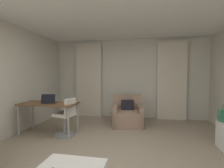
# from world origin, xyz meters

# --- Properties ---
(ground_plane) EXTENTS (12.00, 12.00, 0.00)m
(ground_plane) POSITION_xyz_m (0.00, 0.00, 0.00)
(ground_plane) COLOR gray
(wall_window) EXTENTS (5.12, 0.06, 2.60)m
(wall_window) POSITION_xyz_m (0.00, 3.03, 1.30)
(wall_window) COLOR beige
(wall_window) RESTS_ON ground
(curtain_left_panel) EXTENTS (0.90, 0.06, 2.50)m
(curtain_left_panel) POSITION_xyz_m (-1.38, 2.90, 1.25)
(curtain_left_panel) COLOR beige
(curtain_left_panel) RESTS_ON ground
(curtain_right_panel) EXTENTS (0.90, 0.06, 2.50)m
(curtain_right_panel) POSITION_xyz_m (1.38, 2.90, 1.25)
(curtain_right_panel) COLOR beige
(curtain_right_panel) RESTS_ON ground
(armchair) EXTENTS (0.93, 0.92, 0.84)m
(armchair) POSITION_xyz_m (0.06, 2.04, 0.28)
(armchair) COLOR #997A66
(armchair) RESTS_ON ground
(desk) EXTENTS (1.33, 0.62, 0.76)m
(desk) POSITION_xyz_m (-1.71, 0.94, 0.69)
(desk) COLOR brown
(desk) RESTS_ON ground
(desk_chair) EXTENTS (0.48, 0.48, 0.88)m
(desk_chair) POSITION_xyz_m (-1.27, 0.92, 0.39)
(desk_chair) COLOR gray
(desk_chair) RESTS_ON ground
(laptop) EXTENTS (0.36, 0.30, 0.22)m
(laptop) POSITION_xyz_m (-1.66, 0.89, 0.80)
(laptop) COLOR #2D2D33
(laptop) RESTS_ON desk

